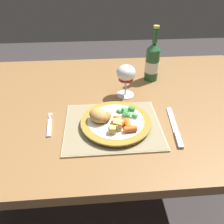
{
  "coord_description": "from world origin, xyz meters",
  "views": [
    {
      "loc": [
        -0.01,
        -0.74,
        1.22
      ],
      "look_at": [
        0.04,
        -0.14,
        0.78
      ],
      "focal_mm": 35.0,
      "sensor_mm": 36.0,
      "label": 1
    }
  ],
  "objects_px": {
    "dinner_plate": "(116,122)",
    "fork": "(50,126)",
    "dining_table": "(101,117)",
    "wine_glass": "(126,75)",
    "table_knife": "(175,129)",
    "bottle": "(152,62)"
  },
  "relations": [
    {
      "from": "fork",
      "to": "bottle",
      "type": "bearing_deg",
      "value": 36.81
    },
    {
      "from": "dining_table",
      "to": "bottle",
      "type": "distance_m",
      "value": 0.34
    },
    {
      "from": "table_knife",
      "to": "dinner_plate",
      "type": "bearing_deg",
      "value": 169.77
    },
    {
      "from": "fork",
      "to": "bottle",
      "type": "distance_m",
      "value": 0.53
    },
    {
      "from": "dining_table",
      "to": "table_knife",
      "type": "xyz_separation_m",
      "value": [
        0.25,
        -0.2,
        0.09
      ]
    },
    {
      "from": "bottle",
      "to": "fork",
      "type": "bearing_deg",
      "value": -143.19
    },
    {
      "from": "dinner_plate",
      "to": "wine_glass",
      "type": "height_order",
      "value": "wine_glass"
    },
    {
      "from": "dinner_plate",
      "to": "table_knife",
      "type": "distance_m",
      "value": 0.2
    },
    {
      "from": "dinner_plate",
      "to": "table_knife",
      "type": "relative_size",
      "value": 1.1
    },
    {
      "from": "dinner_plate",
      "to": "wine_glass",
      "type": "xyz_separation_m",
      "value": [
        0.06,
        0.2,
        0.08
      ]
    },
    {
      "from": "table_knife",
      "to": "wine_glass",
      "type": "relative_size",
      "value": 1.61
    },
    {
      "from": "dining_table",
      "to": "fork",
      "type": "height_order",
      "value": "fork"
    },
    {
      "from": "dinner_plate",
      "to": "fork",
      "type": "relative_size",
      "value": 1.82
    },
    {
      "from": "fork",
      "to": "table_knife",
      "type": "xyz_separation_m",
      "value": [
        0.43,
        -0.05,
        0.0
      ]
    },
    {
      "from": "table_knife",
      "to": "wine_glass",
      "type": "distance_m",
      "value": 0.29
    },
    {
      "from": "wine_glass",
      "to": "bottle",
      "type": "relative_size",
      "value": 0.55
    },
    {
      "from": "table_knife",
      "to": "bottle",
      "type": "xyz_separation_m",
      "value": [
        -0.0,
        0.37,
        0.08
      ]
    },
    {
      "from": "dinner_plate",
      "to": "bottle",
      "type": "bearing_deg",
      "value": 59.48
    },
    {
      "from": "fork",
      "to": "bottle",
      "type": "relative_size",
      "value": 0.54
    },
    {
      "from": "dining_table",
      "to": "wine_glass",
      "type": "relative_size",
      "value": 10.86
    },
    {
      "from": "table_knife",
      "to": "bottle",
      "type": "distance_m",
      "value": 0.38
    },
    {
      "from": "dinner_plate",
      "to": "fork",
      "type": "height_order",
      "value": "dinner_plate"
    }
  ]
}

